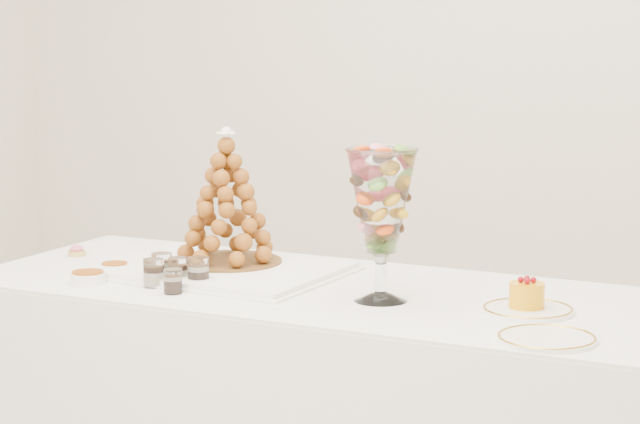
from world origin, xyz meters
The scene contains 15 objects.
buffet_table centered at (-0.02, 0.30, 0.36)m, with size 1.93×0.81×0.73m.
lace_tray centered at (-0.34, 0.34, 0.74)m, with size 0.63×0.47×0.02m, color white.
macaron_vase centered at (0.19, 0.23, 0.98)m, with size 0.18×0.18×0.38m.
cake_plate centered at (0.56, 0.26, 0.73)m, with size 0.22×0.22×0.01m, color white.
spare_plate centered at (0.67, 0.02, 0.73)m, with size 0.22×0.22×0.01m, color white.
pink_tart centered at (-0.85, 0.38, 0.74)m, with size 0.05×0.05×0.03m.
verrine_a centered at (-0.44, 0.19, 0.77)m, with size 0.06×0.06×0.08m, color white.
verrine_b centered at (-0.38, 0.18, 0.76)m, with size 0.05×0.05×0.07m, color white.
verrine_c centered at (-0.31, 0.18, 0.77)m, with size 0.06×0.06×0.08m, color white.
verrine_d centered at (-0.42, 0.12, 0.77)m, with size 0.06×0.06×0.08m, color white.
verrine_e centered at (-0.33, 0.07, 0.76)m, with size 0.05×0.05×0.06m, color white.
ramekin_back centered at (-0.61, 0.22, 0.74)m, with size 0.08×0.08×0.02m, color white.
ramekin_front centered at (-0.60, 0.08, 0.74)m, with size 0.10×0.10×0.03m, color white.
croquembouche centered at (-0.35, 0.40, 0.94)m, with size 0.33×0.33×0.38m.
mousse_cake centered at (0.56, 0.27, 0.77)m, with size 0.09×0.09×0.08m.
Camera 1 is at (1.36, -2.62, 1.46)m, focal length 70.00 mm.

